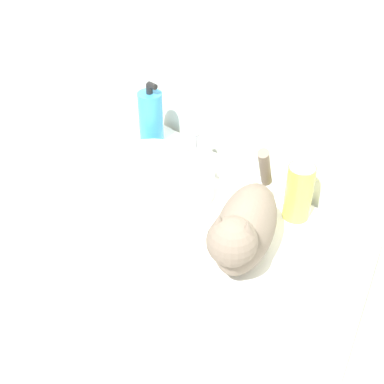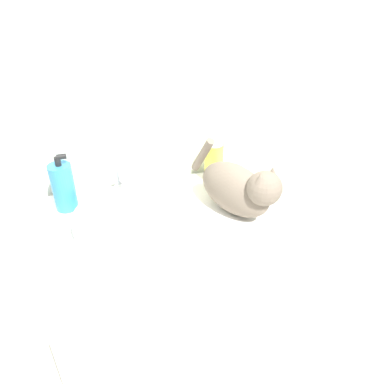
% 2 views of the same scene
% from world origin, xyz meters
% --- Properties ---
extents(wall_back, '(6.00, 0.05, 2.50)m').
position_xyz_m(wall_back, '(0.00, 0.63, 1.25)').
color(wall_back, silver).
rests_on(wall_back, ground_plane).
extents(vanity_cabinet, '(0.83, 0.60, 0.81)m').
position_xyz_m(vanity_cabinet, '(0.00, 0.29, 0.40)').
color(vanity_cabinet, white).
rests_on(vanity_cabinet, ground_plane).
extents(sink_basin, '(0.36, 0.36, 0.06)m').
position_xyz_m(sink_basin, '(-0.15, 0.32, 0.83)').
color(sink_basin, white).
rests_on(sink_basin, vanity_cabinet).
extents(faucet, '(0.21, 0.10, 0.12)m').
position_xyz_m(faucet, '(-0.15, 0.50, 0.86)').
color(faucet, silver).
rests_on(faucet, vanity_cabinet).
extents(cat, '(0.24, 0.37, 0.23)m').
position_xyz_m(cat, '(0.21, 0.29, 0.90)').
color(cat, '#7A6B5B').
rests_on(cat, vanity_cabinet).
extents(soap_bottle, '(0.08, 0.08, 0.21)m').
position_xyz_m(soap_bottle, '(-0.35, 0.49, 0.89)').
color(soap_bottle, '#338CCC').
rests_on(soap_bottle, vanity_cabinet).
extents(spray_bottle, '(0.07, 0.07, 0.19)m').
position_xyz_m(spray_bottle, '(0.20, 0.52, 0.90)').
color(spray_bottle, '#EADB4C').
rests_on(spray_bottle, vanity_cabinet).
extents(cup, '(0.07, 0.07, 0.11)m').
position_xyz_m(cup, '(-0.35, 0.08, 0.86)').
color(cup, white).
rests_on(cup, vanity_cabinet).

